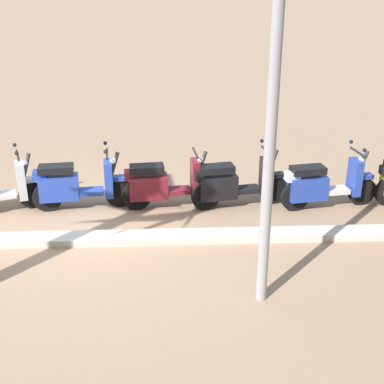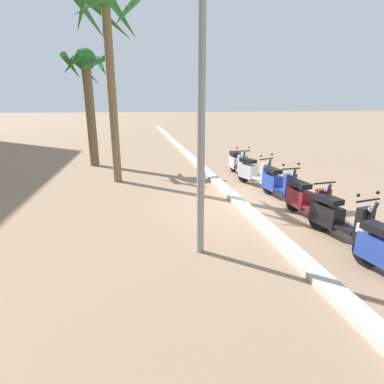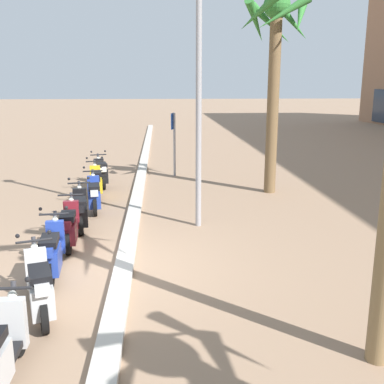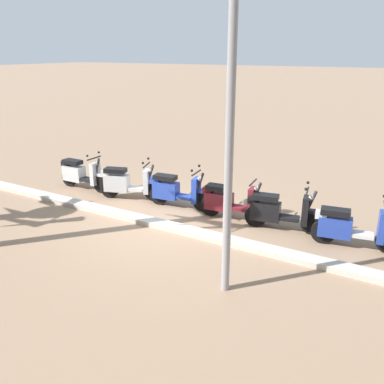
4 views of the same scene
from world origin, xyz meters
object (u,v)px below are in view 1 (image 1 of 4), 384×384
scooter_blue_gap_after_mid (75,185)px  scooter_blue_second_in_line (322,185)px  scooter_maroon_last_in_row (163,185)px  scooter_black_far_back (233,184)px

scooter_blue_gap_after_mid → scooter_blue_second_in_line: bearing=178.0°
scooter_maroon_last_in_row → scooter_blue_gap_after_mid: scooter_blue_gap_after_mid is taller
scooter_blue_second_in_line → scooter_black_far_back: (1.60, -0.11, 0.00)m
scooter_black_far_back → scooter_blue_gap_after_mid: 2.82m
scooter_blue_second_in_line → scooter_blue_gap_after_mid: bearing=-2.0°
scooter_blue_second_in_line → scooter_blue_gap_after_mid: size_ratio=1.01×
scooter_black_far_back → scooter_maroon_last_in_row: bearing=-1.1°
scooter_maroon_last_in_row → scooter_blue_second_in_line: bearing=177.2°
scooter_black_far_back → scooter_blue_gap_after_mid: bearing=-0.8°
scooter_blue_second_in_line → scooter_black_far_back: size_ratio=1.00×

